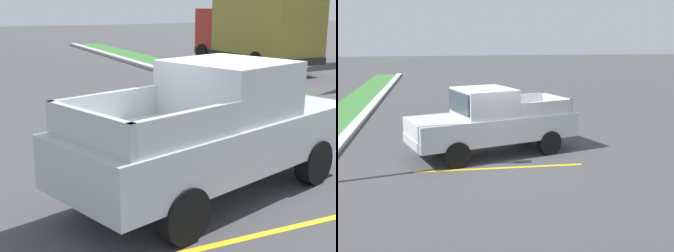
{
  "view_description": "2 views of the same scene",
  "coord_description": "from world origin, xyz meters",
  "views": [
    {
      "loc": [
        7.09,
        -3.83,
        2.97
      ],
      "look_at": [
        -0.13,
        -0.47,
        0.96
      ],
      "focal_mm": 52.32,
      "sensor_mm": 36.0,
      "label": 1
    },
    {
      "loc": [
        -12.65,
        1.62,
        3.78
      ],
      "look_at": [
        -0.18,
        -0.33,
        1.08
      ],
      "focal_mm": 46.94,
      "sensor_mm": 36.0,
      "label": 2
    }
  ],
  "objects": [
    {
      "name": "parking_line_near",
      "position": [
        -0.84,
        -0.05,
        0.0
      ],
      "size": [
        0.12,
        4.8,
        0.01
      ],
      "primitive_type": "cube",
      "color": "yellow",
      "rests_on": "ground"
    },
    {
      "name": "parking_line_far",
      "position": [
        2.26,
        -0.05,
        0.0
      ],
      "size": [
        0.12,
        4.8,
        0.01
      ],
      "primitive_type": "cube",
      "color": "yellow",
      "rests_on": "ground"
    },
    {
      "name": "pickup_truck_main",
      "position": [
        0.7,
        -0.0,
        1.04
      ],
      "size": [
        3.43,
        5.55,
        2.1
      ],
      "color": "black",
      "rests_on": "ground"
    },
    {
      "name": "cargo_truck_distant",
      "position": [
        -11.62,
        9.28,
        1.85
      ],
      "size": [
        6.88,
        2.71,
        3.4
      ],
      "color": "black",
      "rests_on": "ground"
    },
    {
      "name": "ground_plane",
      "position": [
        0.0,
        0.0,
        0.0
      ],
      "size": [
        120.0,
        120.0,
        0.0
      ],
      "primitive_type": "plane",
      "color": "#424244"
    }
  ]
}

